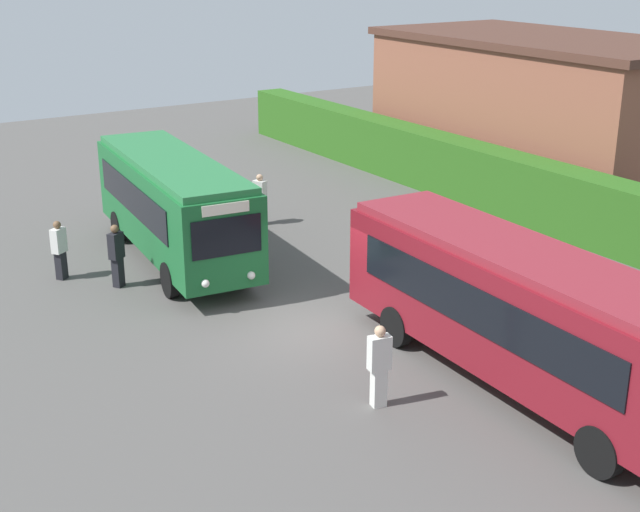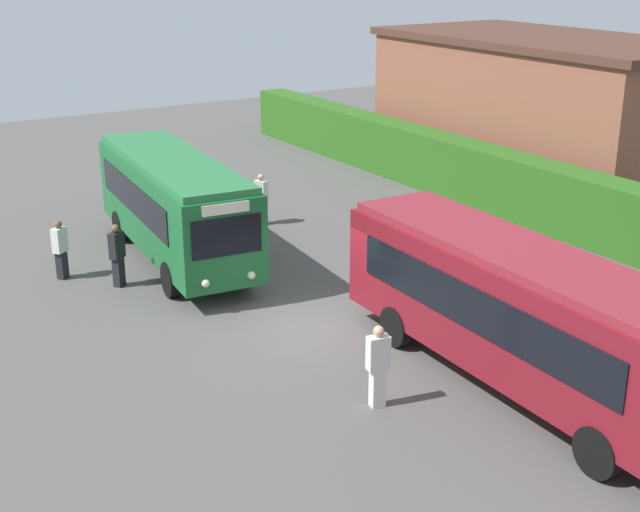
# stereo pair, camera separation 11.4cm
# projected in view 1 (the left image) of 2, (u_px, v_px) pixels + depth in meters

# --- Properties ---
(ground_plane) EXTENTS (64.00, 64.00, 0.00)m
(ground_plane) POSITION_uv_depth(u_px,v_px,m) (310.00, 330.00, 22.09)
(ground_plane) COLOR #514F4C
(bus_green) EXTENTS (8.99, 3.16, 3.20)m
(bus_green) POSITION_uv_depth(u_px,v_px,m) (174.00, 203.00, 26.28)
(bus_green) COLOR #19602D
(bus_green) RESTS_ON ground_plane
(bus_maroon) EXTENTS (10.51, 2.74, 3.15)m
(bus_maroon) POSITION_uv_depth(u_px,v_px,m) (527.00, 312.00, 18.56)
(bus_maroon) COLOR maroon
(bus_maroon) RESTS_ON ground_plane
(person_left) EXTENTS (0.50, 0.40, 1.78)m
(person_left) POSITION_uv_depth(u_px,v_px,m) (260.00, 198.00, 30.09)
(person_left) COLOR black
(person_left) RESTS_ON ground_plane
(person_center) EXTENTS (0.46, 0.50, 1.76)m
(person_center) POSITION_uv_depth(u_px,v_px,m) (59.00, 249.00, 25.15)
(person_center) COLOR black
(person_center) RESTS_ON ground_plane
(person_right) EXTENTS (0.45, 0.50, 1.83)m
(person_right) POSITION_uv_depth(u_px,v_px,m) (117.00, 254.00, 24.56)
(person_right) COLOR black
(person_right) RESTS_ON ground_plane
(person_far) EXTENTS (0.34, 0.50, 1.83)m
(person_far) POSITION_uv_depth(u_px,v_px,m) (379.00, 364.00, 18.15)
(person_far) COLOR silver
(person_far) RESTS_ON ground_plane
(hedge_row) EXTENTS (44.00, 1.34, 2.20)m
(hedge_row) POSITION_uv_depth(u_px,v_px,m) (615.00, 217.00, 27.44)
(hedge_row) COLOR #2A5E1A
(hedge_row) RESTS_ON ground_plane
(depot_building) EXTENTS (14.07, 7.38, 5.74)m
(depot_building) POSITION_uv_depth(u_px,v_px,m) (541.00, 107.00, 35.73)
(depot_building) COLOR brown
(depot_building) RESTS_ON ground_plane
(traffic_cone) EXTENTS (0.36, 0.36, 0.60)m
(traffic_cone) POSITION_uv_depth(u_px,v_px,m) (182.00, 185.00, 34.13)
(traffic_cone) COLOR orange
(traffic_cone) RESTS_ON ground_plane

